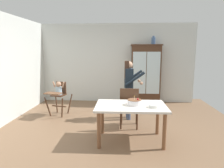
% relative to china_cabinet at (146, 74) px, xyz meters
% --- Properties ---
extents(ground_plane, '(6.24, 6.24, 0.00)m').
position_rel_china_cabinet_xyz_m(ground_plane, '(-0.99, -2.37, -1.00)').
color(ground_plane, brown).
extents(wall_back, '(5.32, 0.06, 2.70)m').
position_rel_china_cabinet_xyz_m(wall_back, '(-0.99, 0.26, 0.35)').
color(wall_back, silver).
rests_on(wall_back, ground_plane).
extents(china_cabinet, '(1.01, 0.48, 1.99)m').
position_rel_china_cabinet_xyz_m(china_cabinet, '(0.00, 0.00, 0.00)').
color(china_cabinet, '#422819').
rests_on(china_cabinet, ground_plane).
extents(ceramic_vase, '(0.13, 0.13, 0.27)m').
position_rel_china_cabinet_xyz_m(ceramic_vase, '(0.22, 0.00, 1.11)').
color(ceramic_vase, '#3D567F').
rests_on(ceramic_vase, china_cabinet).
extents(high_chair_with_toddler, '(0.67, 0.76, 0.95)m').
position_rel_china_cabinet_xyz_m(high_chair_with_toddler, '(-2.52, -1.38, -0.35)').
color(high_chair_with_toddler, '#422819').
rests_on(high_chair_with_toddler, ground_plane).
extents(adult_person, '(0.53, 0.51, 1.53)m').
position_rel_china_cabinet_xyz_m(adult_person, '(-0.58, -1.54, -0.03)').
color(adult_person, '#3D4C6B').
rests_on(adult_person, ground_plane).
extents(dining_table, '(1.39, 0.89, 0.74)m').
position_rel_china_cabinet_xyz_m(dining_table, '(-0.56, -2.85, -0.36)').
color(dining_table, silver).
rests_on(dining_table, ground_plane).
extents(birthday_cake, '(0.28, 0.28, 0.19)m').
position_rel_china_cabinet_xyz_m(birthday_cake, '(-0.49, -2.83, -0.21)').
color(birthday_cake, white).
rests_on(birthday_cake, dining_table).
extents(serving_bowl, '(0.18, 0.18, 0.05)m').
position_rel_china_cabinet_xyz_m(serving_bowl, '(-0.14, -2.98, -0.23)').
color(serving_bowl, silver).
rests_on(serving_bowl, dining_table).
extents(dining_chair_far_side, '(0.45, 0.45, 0.96)m').
position_rel_china_cabinet_xyz_m(dining_chair_far_side, '(-0.58, -2.20, -0.45)').
color(dining_chair_far_side, '#422819').
rests_on(dining_chair_far_side, ground_plane).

